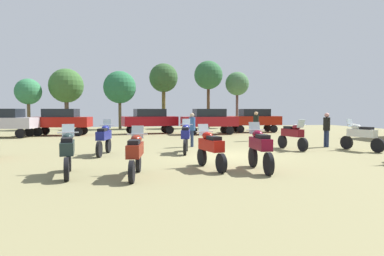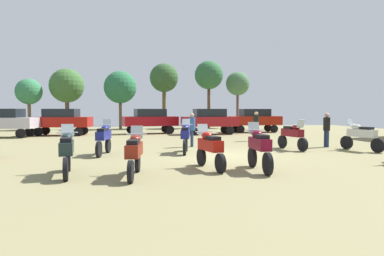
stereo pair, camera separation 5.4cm
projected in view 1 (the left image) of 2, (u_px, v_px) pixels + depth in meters
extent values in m
cube|color=#837C53|center=(222.00, 155.00, 14.53)|extent=(44.00, 52.00, 0.02)
cylinder|color=black|center=(303.00, 145.00, 15.82)|extent=(0.22, 0.65, 0.64)
cylinder|color=black|center=(282.00, 142.00, 17.28)|extent=(0.22, 0.65, 0.64)
cube|color=maroon|center=(292.00, 133.00, 16.52)|extent=(0.57, 1.37, 0.36)
ellipsoid|color=maroon|center=(296.00, 127.00, 16.23)|extent=(0.39, 0.53, 0.24)
cube|color=black|center=(289.00, 127.00, 16.73)|extent=(0.39, 0.60, 0.12)
cube|color=silver|center=(301.00, 124.00, 15.91)|extent=(0.38, 0.21, 0.39)
cylinder|color=#B7B7BC|center=(300.00, 125.00, 16.00)|extent=(0.62, 0.14, 0.04)
cylinder|color=black|center=(253.00, 157.00, 11.50)|extent=(0.16, 0.69, 0.68)
cylinder|color=black|center=(269.00, 164.00, 10.01)|extent=(0.16, 0.69, 0.68)
cube|color=maroon|center=(260.00, 144.00, 10.72)|extent=(0.44, 1.30, 0.36)
ellipsoid|color=maroon|center=(257.00, 134.00, 10.99)|extent=(0.35, 0.50, 0.24)
cube|color=black|center=(263.00, 137.00, 10.49)|extent=(0.34, 0.58, 0.12)
cube|color=silver|center=(254.00, 128.00, 11.30)|extent=(0.37, 0.18, 0.39)
cylinder|color=#B7B7BC|center=(255.00, 130.00, 11.21)|extent=(0.62, 0.08, 0.04)
cylinder|color=black|center=(347.00, 142.00, 16.77)|extent=(0.30, 0.66, 0.65)
cylinder|color=black|center=(378.00, 145.00, 15.35)|extent=(0.30, 0.66, 0.65)
cube|color=silver|center=(362.00, 133.00, 16.03)|extent=(0.74, 1.42, 0.36)
ellipsoid|color=silver|center=(356.00, 127.00, 16.29)|extent=(0.45, 0.55, 0.24)
cube|color=black|center=(367.00, 128.00, 15.81)|extent=(0.45, 0.62, 0.12)
cube|color=silver|center=(350.00, 123.00, 16.59)|extent=(0.39, 0.25, 0.39)
cylinder|color=#B7B7BC|center=(352.00, 124.00, 16.50)|extent=(0.60, 0.21, 0.04)
cylinder|color=black|center=(202.00, 157.00, 11.82)|extent=(0.22, 0.61, 0.60)
cylinder|color=black|center=(221.00, 163.00, 10.39)|extent=(0.22, 0.61, 0.60)
cube|color=#B0130B|center=(211.00, 145.00, 11.08)|extent=(0.57, 1.34, 0.36)
ellipsoid|color=#B0130B|center=(207.00, 136.00, 11.34)|extent=(0.40, 0.53, 0.24)
cube|color=black|center=(214.00, 138.00, 10.85)|extent=(0.39, 0.60, 0.12)
cube|color=silver|center=(204.00, 130.00, 11.63)|extent=(0.38, 0.21, 0.39)
cylinder|color=#B7B7BC|center=(205.00, 132.00, 11.54)|extent=(0.62, 0.14, 0.04)
cylinder|color=black|center=(108.00, 145.00, 15.34)|extent=(0.24, 0.67, 0.66)
cylinder|color=black|center=(99.00, 149.00, 13.79)|extent=(0.24, 0.67, 0.66)
cube|color=navy|center=(104.00, 135.00, 14.54)|extent=(0.60, 1.36, 0.36)
ellipsoid|color=navy|center=(105.00, 128.00, 14.82)|extent=(0.40, 0.53, 0.24)
cube|color=black|center=(102.00, 130.00, 14.29)|extent=(0.40, 0.61, 0.12)
cube|color=silver|center=(107.00, 124.00, 15.14)|extent=(0.38, 0.22, 0.39)
cylinder|color=#B7B7BC|center=(107.00, 125.00, 15.04)|extent=(0.62, 0.15, 0.04)
cylinder|color=black|center=(186.00, 144.00, 15.96)|extent=(0.26, 0.68, 0.67)
cylinder|color=black|center=(185.00, 147.00, 14.50)|extent=(0.26, 0.68, 0.67)
cube|color=navy|center=(186.00, 134.00, 15.20)|extent=(0.62, 1.29, 0.36)
ellipsoid|color=navy|center=(186.00, 127.00, 15.47)|extent=(0.42, 0.54, 0.24)
cube|color=black|center=(185.00, 129.00, 14.97)|extent=(0.42, 0.61, 0.12)
cube|color=silver|center=(186.00, 123.00, 15.77)|extent=(0.38, 0.23, 0.39)
cylinder|color=#B7B7BC|center=(186.00, 124.00, 15.68)|extent=(0.61, 0.17, 0.04)
cylinder|color=black|center=(138.00, 162.00, 10.58)|extent=(0.21, 0.61, 0.60)
cylinder|color=black|center=(132.00, 172.00, 8.96)|extent=(0.21, 0.61, 0.60)
cube|color=maroon|center=(135.00, 150.00, 9.74)|extent=(0.56, 1.42, 0.36)
ellipsoid|color=maroon|center=(136.00, 139.00, 10.04)|extent=(0.39, 0.52, 0.24)
cube|color=black|center=(134.00, 142.00, 9.49)|extent=(0.38, 0.60, 0.12)
cube|color=silver|center=(138.00, 132.00, 10.38)|extent=(0.38, 0.20, 0.39)
cylinder|color=#B7B7BC|center=(137.00, 134.00, 10.27)|extent=(0.62, 0.13, 0.04)
cylinder|color=black|center=(69.00, 161.00, 10.72)|extent=(0.19, 0.65, 0.64)
cylinder|color=black|center=(67.00, 169.00, 9.22)|extent=(0.19, 0.65, 0.64)
cube|color=#1D2D2C|center=(67.00, 147.00, 9.95)|extent=(0.50, 1.37, 0.36)
ellipsoid|color=#1D2D2C|center=(68.00, 137.00, 10.22)|extent=(0.37, 0.51, 0.24)
cube|color=black|center=(67.00, 140.00, 9.71)|extent=(0.36, 0.59, 0.12)
cube|color=silver|center=(68.00, 130.00, 10.53)|extent=(0.37, 0.19, 0.39)
cylinder|color=#B7B7BC|center=(68.00, 133.00, 10.44)|extent=(0.62, 0.10, 0.04)
cylinder|color=black|center=(240.00, 129.00, 28.63)|extent=(0.65, 0.24, 0.64)
cylinder|color=black|center=(235.00, 128.00, 30.05)|extent=(0.65, 0.24, 0.64)
cylinder|color=black|center=(274.00, 129.00, 29.09)|extent=(0.65, 0.24, 0.64)
cylinder|color=black|center=(267.00, 128.00, 30.51)|extent=(0.65, 0.24, 0.64)
cube|color=maroon|center=(254.00, 120.00, 29.53)|extent=(4.37, 1.96, 0.75)
cube|color=black|center=(254.00, 113.00, 29.50)|extent=(2.42, 1.67, 0.61)
cylinder|color=black|center=(38.00, 132.00, 25.15)|extent=(0.67, 0.32, 0.64)
cylinder|color=black|center=(45.00, 131.00, 26.59)|extent=(0.67, 0.32, 0.64)
cylinder|color=black|center=(78.00, 132.00, 25.27)|extent=(0.67, 0.32, 0.64)
cylinder|color=black|center=(84.00, 130.00, 26.71)|extent=(0.67, 0.32, 0.64)
cube|color=#9C140D|center=(61.00, 122.00, 25.89)|extent=(4.53, 2.45, 0.75)
cube|color=black|center=(61.00, 113.00, 25.86)|extent=(2.58, 1.93, 0.61)
cylinder|color=black|center=(193.00, 131.00, 26.08)|extent=(0.64, 0.23, 0.64)
cylinder|color=black|center=(189.00, 130.00, 27.48)|extent=(0.64, 0.23, 0.64)
cylinder|color=black|center=(230.00, 131.00, 26.69)|extent=(0.64, 0.23, 0.64)
cylinder|color=black|center=(224.00, 129.00, 28.09)|extent=(0.64, 0.23, 0.64)
cube|color=maroon|center=(209.00, 121.00, 27.05)|extent=(4.33, 1.86, 0.75)
cube|color=black|center=(209.00, 113.00, 27.01)|extent=(2.39, 1.62, 0.61)
cylinder|color=black|center=(20.00, 133.00, 23.30)|extent=(0.67, 0.32, 0.64)
cylinder|color=black|center=(29.00, 132.00, 24.74)|extent=(0.67, 0.32, 0.64)
cube|color=#B6B0BB|center=(3.00, 123.00, 23.92)|extent=(4.53, 2.45, 0.75)
cube|color=black|center=(3.00, 113.00, 23.89)|extent=(2.58, 1.93, 0.61)
cylinder|color=black|center=(134.00, 131.00, 26.58)|extent=(0.67, 0.32, 0.64)
cylinder|color=black|center=(130.00, 130.00, 27.93)|extent=(0.67, 0.32, 0.64)
cylinder|color=black|center=(170.00, 130.00, 27.60)|extent=(0.67, 0.32, 0.64)
cylinder|color=black|center=(165.00, 129.00, 28.94)|extent=(0.67, 0.32, 0.64)
cube|color=maroon|center=(150.00, 121.00, 27.73)|extent=(4.53, 2.46, 0.75)
cube|color=black|center=(150.00, 113.00, 27.69)|extent=(2.59, 1.94, 0.61)
cylinder|color=#293446|center=(255.00, 134.00, 21.24)|extent=(0.14, 0.14, 0.88)
cylinder|color=#293446|center=(257.00, 134.00, 21.29)|extent=(0.14, 0.14, 0.88)
cylinder|color=black|center=(256.00, 121.00, 21.23)|extent=(0.38, 0.38, 0.69)
sphere|color=tan|center=(256.00, 114.00, 21.20)|extent=(0.24, 0.24, 0.24)
cylinder|color=navy|center=(328.00, 139.00, 17.62)|extent=(0.14, 0.14, 0.85)
cylinder|color=navy|center=(325.00, 139.00, 17.78)|extent=(0.14, 0.14, 0.85)
cylinder|color=black|center=(327.00, 124.00, 17.66)|extent=(0.38, 0.38, 0.68)
sphere|color=#D79285|center=(327.00, 115.00, 17.64)|extent=(0.23, 0.23, 0.23)
cylinder|color=#202C48|center=(192.00, 138.00, 17.93)|extent=(0.14, 0.14, 0.85)
cylinder|color=#202C48|center=(192.00, 139.00, 17.76)|extent=(0.14, 0.14, 0.85)
cylinder|color=#2A508C|center=(192.00, 124.00, 17.81)|extent=(0.43, 0.43, 0.67)
sphere|color=tan|center=(192.00, 115.00, 17.79)|extent=(0.23, 0.23, 0.23)
cylinder|color=brown|center=(164.00, 106.00, 35.97)|extent=(0.38, 0.38, 4.60)
sphere|color=#2F532A|center=(164.00, 78.00, 35.82)|extent=(2.98, 2.98, 2.98)
cylinder|color=brown|center=(120.00, 112.00, 34.26)|extent=(0.29, 0.29, 3.45)
sphere|color=#27693F|center=(120.00, 87.00, 34.13)|extent=(3.20, 3.20, 3.20)
cylinder|color=brown|center=(29.00, 114.00, 32.48)|extent=(0.30, 0.30, 3.10)
sphere|color=#317648|center=(28.00, 91.00, 32.37)|extent=(2.44, 2.44, 2.44)
cylinder|color=brown|center=(237.00, 108.00, 37.16)|extent=(0.27, 0.27, 4.18)
sphere|color=#436E43|center=(237.00, 84.00, 37.02)|extent=(2.54, 2.54, 2.54)
cylinder|color=brown|center=(67.00, 111.00, 33.96)|extent=(0.40, 0.40, 3.55)
sphere|color=#38632D|center=(66.00, 86.00, 33.83)|extent=(3.35, 3.35, 3.35)
cylinder|color=#523824|center=(208.00, 105.00, 36.78)|extent=(0.32, 0.32, 4.95)
sphere|color=#2D6136|center=(208.00, 75.00, 36.62)|extent=(3.03, 3.03, 3.03)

